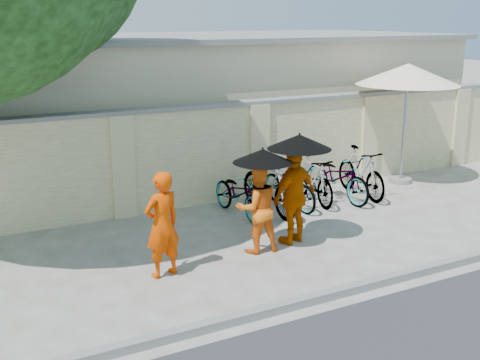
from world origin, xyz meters
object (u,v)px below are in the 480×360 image
monk_left (162,225)px  patio_umbrella (408,75)px  monk_center (257,208)px  monk_right (294,196)px

monk_left → patio_umbrella: 7.42m
monk_center → patio_umbrella: patio_umbrella is taller
monk_left → patio_umbrella: size_ratio=0.59×
monk_right → patio_umbrella: bearing=-170.4°
monk_center → patio_umbrella: 5.81m
monk_left → monk_right: monk_right is taller
monk_left → monk_right: 2.50m
monk_center → monk_right: 0.77m
monk_left → patio_umbrella: bearing=-175.9°
monk_center → monk_right: size_ratio=0.90×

